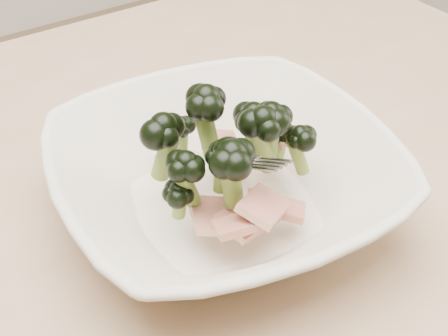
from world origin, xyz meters
The scene contains 2 objects.
dining_table centered at (0.00, 0.00, 0.65)m, with size 1.20×0.80×0.75m.
broccoli_dish centered at (0.08, -0.06, 0.79)m, with size 0.34×0.34×0.14m.
Camera 1 is at (-0.17, -0.41, 1.14)m, focal length 50.00 mm.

